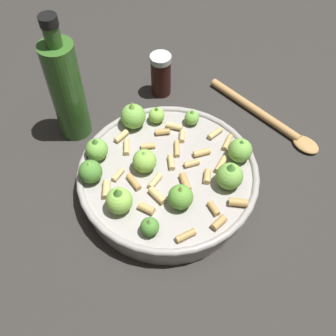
{
  "coord_description": "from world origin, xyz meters",
  "views": [
    {
      "loc": [
        -0.38,
        -0.13,
        0.59
      ],
      "look_at": [
        0.0,
        0.0,
        0.06
      ],
      "focal_mm": 43.61,
      "sensor_mm": 36.0,
      "label": 1
    }
  ],
  "objects_px": {
    "cooking_pan": "(167,176)",
    "wooden_spoon": "(268,119)",
    "pepper_shaker": "(161,75)",
    "olive_oil_bottle": "(66,89)"
  },
  "relations": [
    {
      "from": "olive_oil_bottle",
      "to": "wooden_spoon",
      "type": "height_order",
      "value": "olive_oil_bottle"
    },
    {
      "from": "olive_oil_bottle",
      "to": "pepper_shaker",
      "type": "bearing_deg",
      "value": -38.12
    },
    {
      "from": "olive_oil_bottle",
      "to": "wooden_spoon",
      "type": "distance_m",
      "value": 0.39
    },
    {
      "from": "pepper_shaker",
      "to": "olive_oil_bottle",
      "type": "xyz_separation_m",
      "value": [
        -0.15,
        0.12,
        0.06
      ]
    },
    {
      "from": "cooking_pan",
      "to": "pepper_shaker",
      "type": "bearing_deg",
      "value": 21.64
    },
    {
      "from": "cooking_pan",
      "to": "pepper_shaker",
      "type": "xyz_separation_m",
      "value": [
        0.22,
        0.09,
        0.01
      ]
    },
    {
      "from": "olive_oil_bottle",
      "to": "wooden_spoon",
      "type": "xyz_separation_m",
      "value": [
        0.14,
        -0.35,
        -0.1
      ]
    },
    {
      "from": "wooden_spoon",
      "to": "olive_oil_bottle",
      "type": "bearing_deg",
      "value": 112.04
    },
    {
      "from": "cooking_pan",
      "to": "wooden_spoon",
      "type": "xyz_separation_m",
      "value": [
        0.21,
        -0.14,
        -0.03
      ]
    },
    {
      "from": "cooking_pan",
      "to": "wooden_spoon",
      "type": "bearing_deg",
      "value": -32.98
    }
  ]
}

